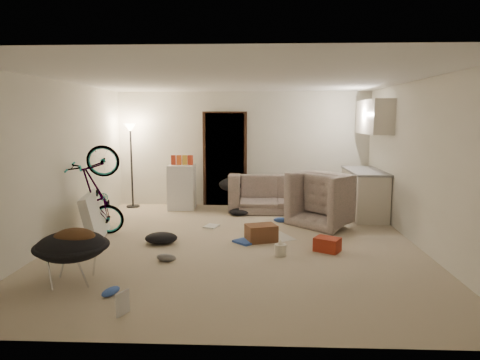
{
  "coord_description": "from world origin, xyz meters",
  "views": [
    {
      "loc": [
        0.32,
        -6.41,
        1.93
      ],
      "look_at": [
        0.03,
        0.6,
        0.91
      ],
      "focal_mm": 32.0,
      "sensor_mm": 36.0,
      "label": 1
    }
  ],
  "objects_px": {
    "floor_lamp": "(131,147)",
    "bicycle": "(98,212)",
    "armchair": "(332,204)",
    "kitchen_counter": "(364,194)",
    "mini_fridge": "(182,187)",
    "tv_box": "(95,216)",
    "saucer_chair": "(72,253)",
    "drink_case_b": "(327,244)",
    "sofa": "(277,197)",
    "juicer": "(280,249)",
    "drink_case_a": "(261,233)"
  },
  "relations": [
    {
      "from": "floor_lamp",
      "to": "bicycle",
      "type": "bearing_deg",
      "value": -87.51
    },
    {
      "from": "armchair",
      "to": "kitchen_counter",
      "type": "bearing_deg",
      "value": -94.02
    },
    {
      "from": "mini_fridge",
      "to": "tv_box",
      "type": "bearing_deg",
      "value": -115.59
    },
    {
      "from": "floor_lamp",
      "to": "saucer_chair",
      "type": "distance_m",
      "value": 4.45
    },
    {
      "from": "armchair",
      "to": "drink_case_b",
      "type": "relative_size",
      "value": 3.12
    },
    {
      "from": "sofa",
      "to": "armchair",
      "type": "height_order",
      "value": "armchair"
    },
    {
      "from": "tv_box",
      "to": "floor_lamp",
      "type": "bearing_deg",
      "value": 82.47
    },
    {
      "from": "kitchen_counter",
      "to": "mini_fridge",
      "type": "distance_m",
      "value": 3.77
    },
    {
      "from": "sofa",
      "to": "juicer",
      "type": "height_order",
      "value": "sofa"
    },
    {
      "from": "sofa",
      "to": "juicer",
      "type": "distance_m",
      "value": 3.02
    },
    {
      "from": "bicycle",
      "to": "drink_case_b",
      "type": "relative_size",
      "value": 4.38
    },
    {
      "from": "drink_case_a",
      "to": "juicer",
      "type": "height_order",
      "value": "drink_case_a"
    },
    {
      "from": "floor_lamp",
      "to": "juicer",
      "type": "distance_m",
      "value": 4.59
    },
    {
      "from": "juicer",
      "to": "drink_case_a",
      "type": "bearing_deg",
      "value": 110.39
    },
    {
      "from": "tv_box",
      "to": "drink_case_b",
      "type": "xyz_separation_m",
      "value": [
        3.65,
        -0.55,
        -0.27
      ]
    },
    {
      "from": "armchair",
      "to": "tv_box",
      "type": "distance_m",
      "value": 4.15
    },
    {
      "from": "bicycle",
      "to": "saucer_chair",
      "type": "distance_m",
      "value": 2.06
    },
    {
      "from": "bicycle",
      "to": "drink_case_a",
      "type": "relative_size",
      "value": 3.32
    },
    {
      "from": "bicycle",
      "to": "kitchen_counter",
      "type": "bearing_deg",
      "value": -78.89
    },
    {
      "from": "bicycle",
      "to": "drink_case_b",
      "type": "xyz_separation_m",
      "value": [
        3.65,
        -0.68,
        -0.3
      ]
    },
    {
      "from": "mini_fridge",
      "to": "drink_case_a",
      "type": "bearing_deg",
      "value": -57.22
    },
    {
      "from": "mini_fridge",
      "to": "saucer_chair",
      "type": "xyz_separation_m",
      "value": [
        -0.56,
        -4.21,
        -0.11
      ]
    },
    {
      "from": "drink_case_a",
      "to": "juicer",
      "type": "xyz_separation_m",
      "value": [
        0.27,
        -0.72,
        -0.03
      ]
    },
    {
      "from": "armchair",
      "to": "drink_case_b",
      "type": "distance_m",
      "value": 1.75
    },
    {
      "from": "mini_fridge",
      "to": "tv_box",
      "type": "relative_size",
      "value": 0.85
    },
    {
      "from": "floor_lamp",
      "to": "bicycle",
      "type": "relative_size",
      "value": 1.18
    },
    {
      "from": "drink_case_a",
      "to": "drink_case_b",
      "type": "bearing_deg",
      "value": -45.43
    },
    {
      "from": "armchair",
      "to": "juicer",
      "type": "xyz_separation_m",
      "value": [
        -1.04,
        -1.93,
        -0.26
      ]
    },
    {
      "from": "saucer_chair",
      "to": "mini_fridge",
      "type": "bearing_deg",
      "value": 82.49
    },
    {
      "from": "tv_box",
      "to": "bicycle",
      "type": "bearing_deg",
      "value": 80.11
    },
    {
      "from": "floor_lamp",
      "to": "armchair",
      "type": "xyz_separation_m",
      "value": [
        4.09,
        -1.28,
        -0.95
      ]
    },
    {
      "from": "sofa",
      "to": "mini_fridge",
      "type": "relative_size",
      "value": 2.12
    },
    {
      "from": "bicycle",
      "to": "juicer",
      "type": "bearing_deg",
      "value": -115.35
    },
    {
      "from": "mini_fridge",
      "to": "juicer",
      "type": "relative_size",
      "value": 3.92
    },
    {
      "from": "kitchen_counter",
      "to": "armchair",
      "type": "xyz_separation_m",
      "value": [
        -0.74,
        -0.63,
        -0.09
      ]
    },
    {
      "from": "saucer_chair",
      "to": "juicer",
      "type": "relative_size",
      "value": 3.59
    },
    {
      "from": "sofa",
      "to": "drink_case_a",
      "type": "relative_size",
      "value": 4.36
    },
    {
      "from": "kitchen_counter",
      "to": "drink_case_b",
      "type": "height_order",
      "value": "kitchen_counter"
    },
    {
      "from": "armchair",
      "to": "tv_box",
      "type": "height_order",
      "value": "tv_box"
    },
    {
      "from": "sofa",
      "to": "drink_case_b",
      "type": "height_order",
      "value": "sofa"
    },
    {
      "from": "juicer",
      "to": "sofa",
      "type": "bearing_deg",
      "value": 88.33
    },
    {
      "from": "mini_fridge",
      "to": "saucer_chair",
      "type": "distance_m",
      "value": 4.25
    },
    {
      "from": "floor_lamp",
      "to": "mini_fridge",
      "type": "relative_size",
      "value": 1.92
    },
    {
      "from": "tv_box",
      "to": "drink_case_a",
      "type": "height_order",
      "value": "tv_box"
    },
    {
      "from": "juicer",
      "to": "armchair",
      "type": "bearing_deg",
      "value": 61.73
    },
    {
      "from": "sofa",
      "to": "bicycle",
      "type": "height_order",
      "value": "bicycle"
    },
    {
      "from": "bicycle",
      "to": "drink_case_a",
      "type": "distance_m",
      "value": 2.7
    },
    {
      "from": "drink_case_b",
      "to": "drink_case_a",
      "type": "bearing_deg",
      "value": -176.07
    },
    {
      "from": "mini_fridge",
      "to": "drink_case_a",
      "type": "xyz_separation_m",
      "value": [
        1.68,
        -2.4,
        -0.34
      ]
    },
    {
      "from": "tv_box",
      "to": "drink_case_b",
      "type": "bearing_deg",
      "value": -18.52
    }
  ]
}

